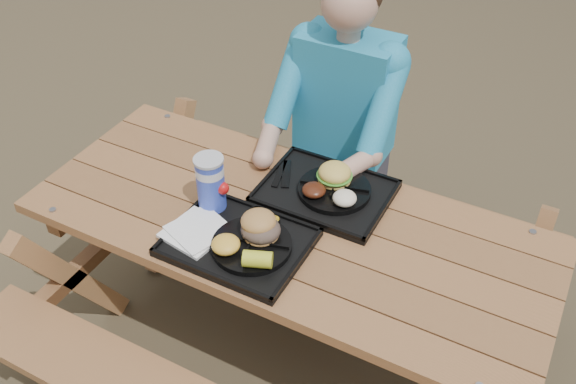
% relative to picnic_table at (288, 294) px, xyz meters
% --- Properties ---
extents(ground, '(60.00, 60.00, 0.00)m').
position_rel_picnic_table_xyz_m(ground, '(0.00, 0.00, -0.38)').
color(ground, '#999999').
rests_on(ground, ground).
extents(picnic_table, '(1.80, 1.49, 0.75)m').
position_rel_picnic_table_xyz_m(picnic_table, '(0.00, 0.00, 0.00)').
color(picnic_table, '#999999').
rests_on(picnic_table, ground).
extents(tray_near, '(0.45, 0.35, 0.02)m').
position_rel_picnic_table_xyz_m(tray_near, '(-0.09, -0.18, 0.39)').
color(tray_near, black).
rests_on(tray_near, picnic_table).
extents(tray_far, '(0.45, 0.35, 0.02)m').
position_rel_picnic_table_xyz_m(tray_far, '(0.05, 0.18, 0.39)').
color(tray_far, black).
rests_on(tray_far, picnic_table).
extents(plate_near, '(0.26, 0.26, 0.02)m').
position_rel_picnic_table_xyz_m(plate_near, '(-0.03, -0.18, 0.41)').
color(plate_near, black).
rests_on(plate_near, tray_near).
extents(plate_far, '(0.26, 0.26, 0.02)m').
position_rel_picnic_table_xyz_m(plate_far, '(0.08, 0.19, 0.41)').
color(plate_far, black).
rests_on(plate_far, tray_far).
extents(napkin_stack, '(0.21, 0.21, 0.02)m').
position_rel_picnic_table_xyz_m(napkin_stack, '(-0.23, -0.21, 0.41)').
color(napkin_stack, white).
rests_on(napkin_stack, tray_near).
extents(soda_cup, '(0.10, 0.10, 0.19)m').
position_rel_picnic_table_xyz_m(soda_cup, '(-0.26, -0.07, 0.49)').
color(soda_cup, '#1933BC').
rests_on(soda_cup, tray_near).
extents(condiment_bbq, '(0.05, 0.05, 0.03)m').
position_rel_picnic_table_xyz_m(condiment_bbq, '(-0.09, -0.05, 0.41)').
color(condiment_bbq, black).
rests_on(condiment_bbq, tray_near).
extents(condiment_mustard, '(0.04, 0.04, 0.03)m').
position_rel_picnic_table_xyz_m(condiment_mustard, '(-0.02, -0.06, 0.41)').
color(condiment_mustard, gold).
rests_on(condiment_mustard, tray_near).
extents(sandwich, '(0.12, 0.12, 0.13)m').
position_rel_picnic_table_xyz_m(sandwich, '(-0.03, -0.14, 0.48)').
color(sandwich, '#BC8042').
rests_on(sandwich, plate_near).
extents(mac_cheese, '(0.09, 0.09, 0.05)m').
position_rel_picnic_table_xyz_m(mac_cheese, '(-0.09, -0.25, 0.44)').
color(mac_cheese, yellow).
rests_on(mac_cheese, plate_near).
extents(corn_cob, '(0.12, 0.12, 0.05)m').
position_rel_picnic_table_xyz_m(corn_cob, '(0.03, -0.26, 0.44)').
color(corn_cob, yellow).
rests_on(corn_cob, plate_near).
extents(cutlery_far, '(0.09, 0.16, 0.01)m').
position_rel_picnic_table_xyz_m(cutlery_far, '(-0.11, 0.20, 0.40)').
color(cutlery_far, black).
rests_on(cutlery_far, tray_far).
extents(burger, '(0.12, 0.12, 0.11)m').
position_rel_picnic_table_xyz_m(burger, '(0.07, 0.23, 0.47)').
color(burger, '#E9C052').
rests_on(burger, plate_far).
extents(baked_beans, '(0.08, 0.08, 0.04)m').
position_rel_picnic_table_xyz_m(baked_beans, '(0.03, 0.13, 0.43)').
color(baked_beans, '#4B1E0F').
rests_on(baked_beans, plate_far).
extents(potato_salad, '(0.08, 0.08, 0.05)m').
position_rel_picnic_table_xyz_m(potato_salad, '(0.15, 0.13, 0.44)').
color(potato_salad, white).
rests_on(potato_salad, plate_far).
extents(diner, '(0.48, 0.84, 1.28)m').
position_rel_picnic_table_xyz_m(diner, '(-0.08, 0.64, 0.27)').
color(diner, '#1AB7A9').
rests_on(diner, ground).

